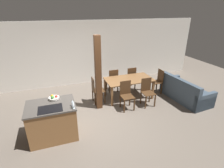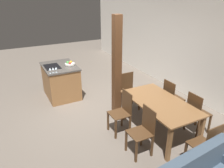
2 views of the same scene
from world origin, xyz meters
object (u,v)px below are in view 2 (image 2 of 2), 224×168
at_px(wine_glass_near, 50,69).
at_px(wine_glass_middle, 53,69).
at_px(fruit_bowl, 70,64).
at_px(dining_chair_head_end, 129,90).
at_px(wine_glass_far, 56,68).
at_px(dining_chair_near_left, 122,111).
at_px(dining_chair_foot_end, 206,146).
at_px(dining_chair_near_right, 143,130).
at_px(dining_chair_far_right, 197,113).
at_px(timber_post, 117,66).
at_px(kitchen_island, 61,81).
at_px(dining_table, 160,106).
at_px(dining_chair_far_left, 172,98).

xyz_separation_m(wine_glass_near, wine_glass_middle, (0.00, 0.08, 0.00)).
distance_m(fruit_bowl, dining_chair_head_end, 1.86).
bearing_deg(wine_glass_far, wine_glass_near, -90.00).
bearing_deg(dining_chair_near_left, dining_chair_foot_end, 23.07).
distance_m(dining_chair_near_right, dining_chair_far_right, 1.39).
xyz_separation_m(fruit_bowl, timber_post, (1.40, 0.75, 0.22)).
bearing_deg(kitchen_island, dining_chair_far_right, 33.44).
xyz_separation_m(fruit_bowl, dining_table, (2.65, 1.11, -0.33)).
bearing_deg(dining_table, wine_glass_far, -144.33).
bearing_deg(kitchen_island, wine_glass_middle, -29.38).
relative_size(wine_glass_far, dining_chair_foot_end, 0.15).
xyz_separation_m(wine_glass_middle, dining_table, (2.23, 1.68, -0.41)).
bearing_deg(dining_chair_foot_end, wine_glass_near, -63.18).
xyz_separation_m(wine_glass_near, dining_chair_near_right, (2.62, 1.06, -0.56)).
bearing_deg(dining_chair_near_left, dining_chair_near_right, 0.00).
relative_size(dining_chair_head_end, timber_post, 0.39).
xyz_separation_m(fruit_bowl, dining_chair_foot_end, (3.89, 1.11, -0.49)).
relative_size(kitchen_island, fruit_bowl, 4.28).
height_order(kitchen_island, dining_chair_foot_end, same).
relative_size(dining_chair_head_end, dining_chair_foot_end, 1.00).
height_order(wine_glass_far, dining_table, wine_glass_far).
relative_size(kitchen_island, wine_glass_far, 8.16).
bearing_deg(wine_glass_far, wine_glass_middle, -90.00).
distance_m(dining_chair_far_right, timber_post, 2.08).
distance_m(fruit_bowl, dining_table, 2.89).
distance_m(dining_chair_foot_end, timber_post, 2.62).
relative_size(wine_glass_near, dining_chair_near_right, 0.15).
xyz_separation_m(kitchen_island, dining_chair_head_end, (1.51, 1.38, 0.03)).
relative_size(wine_glass_middle, dining_chair_far_left, 0.15).
bearing_deg(timber_post, wine_glass_near, -125.13).
bearing_deg(kitchen_island, dining_table, 26.64).
height_order(dining_table, dining_chair_far_right, dining_chair_far_right).
distance_m(kitchen_island, wine_glass_far, 0.82).
bearing_deg(wine_glass_middle, kitchen_island, 150.62).
height_order(dining_chair_near_left, timber_post, timber_post).
bearing_deg(dining_chair_head_end, dining_chair_near_right, -113.07).
height_order(wine_glass_far, timber_post, timber_post).
height_order(wine_glass_near, wine_glass_middle, same).
xyz_separation_m(wine_glass_near, dining_chair_foot_end, (3.47, 1.75, -0.56)).
bearing_deg(dining_chair_head_end, dining_table, -90.00).
bearing_deg(dining_chair_foot_end, kitchen_island, -70.92).
distance_m(fruit_bowl, wine_glass_far, 0.65).
bearing_deg(dining_chair_near_right, dining_table, 119.31).
distance_m(kitchen_island, dining_chair_far_right, 3.77).
height_order(kitchen_island, wine_glass_far, wine_glass_far).
xyz_separation_m(kitchen_island, dining_chair_near_left, (2.36, 0.69, 0.03)).
distance_m(wine_glass_near, dining_chair_far_left, 3.11).
bearing_deg(timber_post, dining_chair_foot_end, 8.26).
height_order(wine_glass_far, dining_chair_head_end, wine_glass_far).
bearing_deg(dining_chair_head_end, dining_chair_far_right, -66.93).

